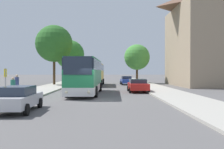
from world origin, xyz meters
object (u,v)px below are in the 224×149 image
(parked_car_right_near, at_px, (138,85))
(bus_stop_sign, at_px, (5,81))
(pedestrian_waiting_near, at_px, (13,88))
(tree_left_far, at_px, (70,55))
(bus_front, at_px, (86,75))
(tree_right_near, at_px, (137,57))
(pedestrian_waiting_far, at_px, (17,85))
(tree_left_near, at_px, (54,44))
(bus_middle, at_px, (95,74))
(parked_car_right_far, at_px, (126,80))
(parked_car_left_curb, at_px, (18,98))

(parked_car_right_near, height_order, bus_stop_sign, bus_stop_sign)
(pedestrian_waiting_near, height_order, tree_left_far, tree_left_far)
(bus_front, height_order, pedestrian_waiting_near, bus_front)
(bus_stop_sign, bearing_deg, tree_right_near, 66.89)
(pedestrian_waiting_near, bearing_deg, pedestrian_waiting_far, -160.99)
(bus_front, height_order, tree_right_near, tree_right_near)
(bus_stop_sign, relative_size, tree_left_near, 0.25)
(bus_stop_sign, bearing_deg, bus_middle, 77.15)
(bus_front, height_order, parked_car_right_near, bus_front)
(parked_car_right_far, relative_size, tree_left_far, 0.54)
(bus_middle, relative_size, pedestrian_waiting_near, 6.83)
(tree_left_near, relative_size, tree_right_near, 1.34)
(tree_left_far, distance_m, tree_right_near, 13.77)
(bus_stop_sign, xyz_separation_m, pedestrian_waiting_near, (0.07, 1.29, -0.61))
(parked_car_left_curb, bearing_deg, parked_car_right_far, 73.45)
(bus_front, bearing_deg, parked_car_left_curb, -102.55)
(bus_middle, relative_size, parked_car_right_far, 2.53)
(parked_car_right_near, height_order, tree_left_far, tree_left_far)
(pedestrian_waiting_near, height_order, pedestrian_waiting_far, pedestrian_waiting_far)
(tree_left_far, bearing_deg, pedestrian_waiting_far, -90.95)
(parked_car_right_far, bearing_deg, bus_middle, 20.71)
(parked_car_left_curb, relative_size, tree_left_far, 0.55)
(bus_stop_sign, bearing_deg, parked_car_left_curb, -60.36)
(parked_car_right_far, distance_m, tree_left_far, 14.81)
(parked_car_right_near, bearing_deg, pedestrian_waiting_far, 23.86)
(bus_middle, bearing_deg, tree_left_far, 117.95)
(pedestrian_waiting_near, height_order, tree_left_near, tree_left_near)
(parked_car_right_far, distance_m, tree_right_near, 6.76)
(pedestrian_waiting_near, distance_m, tree_left_far, 33.18)
(bus_middle, height_order, pedestrian_waiting_far, bus_middle)
(parked_car_left_curb, xyz_separation_m, tree_left_near, (-3.55, 27.48, 5.96))
(bus_middle, distance_m, tree_left_far, 12.98)
(parked_car_right_far, relative_size, pedestrian_waiting_near, 2.69)
(bus_front, relative_size, tree_left_near, 1.21)
(parked_car_left_curb, xyz_separation_m, tree_left_far, (-2.54, 38.09, 4.88))
(bus_front, height_order, pedestrian_waiting_far, bus_front)
(parked_car_right_far, distance_m, pedestrian_waiting_near, 26.10)
(bus_front, xyz_separation_m, bus_stop_sign, (-5.12, -7.39, -0.24))
(parked_car_right_far, height_order, tree_left_far, tree_left_far)
(tree_left_far, bearing_deg, bus_front, -78.55)
(bus_stop_sign, relative_size, pedestrian_waiting_far, 1.28)
(parked_car_right_far, xyz_separation_m, pedestrian_waiting_far, (-11.26, -20.58, 0.32))
(parked_car_left_curb, distance_m, tree_right_near, 35.82)
(parked_car_right_near, xyz_separation_m, pedestrian_waiting_near, (-10.55, -8.33, 0.25))
(bus_front, height_order, tree_left_near, tree_left_near)
(pedestrian_waiting_near, xyz_separation_m, tree_left_near, (-1.38, 22.25, 5.71))
(bus_middle, relative_size, tree_left_near, 1.21)
(bus_middle, xyz_separation_m, bus_stop_sign, (-5.26, -23.05, -0.22))
(bus_front, relative_size, parked_car_right_near, 2.63)
(bus_front, distance_m, pedestrian_waiting_near, 7.96)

